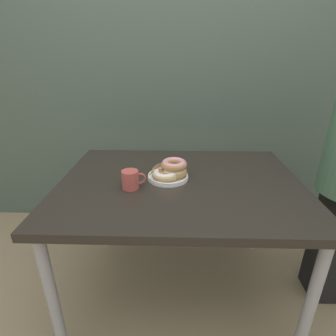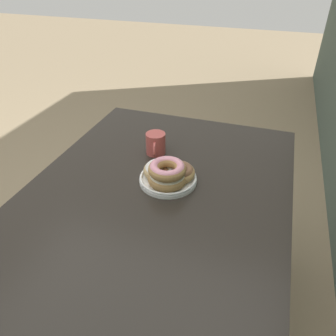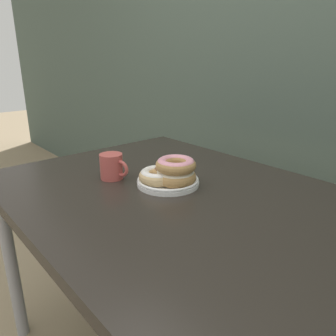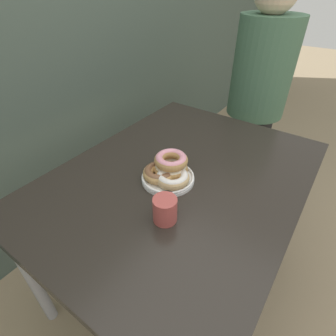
% 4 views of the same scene
% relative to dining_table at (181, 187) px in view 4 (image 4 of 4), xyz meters
% --- Properties ---
extents(ground_plane, '(14.00, 14.00, 0.00)m').
position_rel_dining_table_xyz_m(ground_plane, '(0.00, -0.28, -0.68)').
color(ground_plane, '#937F60').
extents(wall_back, '(8.00, 0.05, 2.60)m').
position_rel_dining_table_xyz_m(wall_back, '(0.00, 0.84, 0.62)').
color(wall_back, '#47564C').
rests_on(wall_back, ground_plane).
extents(dining_table, '(1.24, 0.93, 0.75)m').
position_rel_dining_table_xyz_m(dining_table, '(0.00, 0.00, 0.00)').
color(dining_table, '#28231E').
rests_on(dining_table, ground_plane).
extents(donut_plate, '(0.22, 0.22, 0.10)m').
position_rel_dining_table_xyz_m(donut_plate, '(-0.06, 0.02, 0.11)').
color(donut_plate, white).
rests_on(donut_plate, dining_table).
extents(coffee_mug, '(0.12, 0.08, 0.09)m').
position_rel_dining_table_xyz_m(coffee_mug, '(-0.24, -0.09, 0.12)').
color(coffee_mug, '#B74C47').
rests_on(coffee_mug, dining_table).
extents(person_figure, '(0.35, 0.35, 1.47)m').
position_rel_dining_table_xyz_m(person_figure, '(0.91, 0.01, 0.13)').
color(person_figure, black).
rests_on(person_figure, ground_plane).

